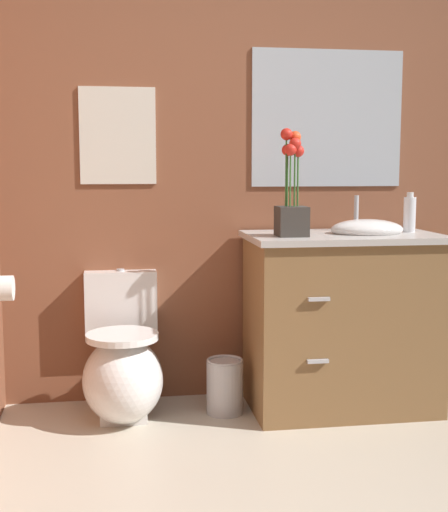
{
  "coord_description": "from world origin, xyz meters",
  "views": [
    {
      "loc": [
        -0.84,
        -1.84,
        1.2
      ],
      "look_at": [
        -0.33,
        1.38,
        0.79
      ],
      "focal_mm": 49.21,
      "sensor_mm": 36.0,
      "label": 1
    }
  ],
  "objects_px": {
    "vanity_cabinet": "(342,319)",
    "soap_bottle": "(410,214)",
    "wall_mirror": "(327,119)",
    "toilet": "(123,368)",
    "flower_vase": "(292,199)",
    "trash_bin": "(225,386)",
    "wall_poster": "(118,136)",
    "toilet_paper_roll": "(0,288)"
  },
  "relations": [
    {
      "from": "trash_bin",
      "to": "wall_poster",
      "type": "height_order",
      "value": "wall_poster"
    },
    {
      "from": "toilet",
      "to": "trash_bin",
      "type": "distance_m",
      "value": 0.51
    },
    {
      "from": "soap_bottle",
      "to": "wall_poster",
      "type": "height_order",
      "value": "wall_poster"
    },
    {
      "from": "vanity_cabinet",
      "to": "trash_bin",
      "type": "distance_m",
      "value": 0.67
    },
    {
      "from": "wall_poster",
      "to": "wall_mirror",
      "type": "relative_size",
      "value": 0.6
    },
    {
      "from": "toilet_paper_roll",
      "to": "toilet",
      "type": "bearing_deg",
      "value": 20.73
    },
    {
      "from": "toilet",
      "to": "vanity_cabinet",
      "type": "relative_size",
      "value": 0.65
    },
    {
      "from": "toilet",
      "to": "wall_mirror",
      "type": "xyz_separation_m",
      "value": [
        1.08,
        0.27,
        1.21
      ]
    },
    {
      "from": "flower_vase",
      "to": "wall_mirror",
      "type": "relative_size",
      "value": 0.63
    },
    {
      "from": "soap_bottle",
      "to": "wall_poster",
      "type": "xyz_separation_m",
      "value": [
        -1.43,
        0.26,
        0.39
      ]
    },
    {
      "from": "flower_vase",
      "to": "soap_bottle",
      "type": "distance_m",
      "value": 0.65
    },
    {
      "from": "vanity_cabinet",
      "to": "flower_vase",
      "type": "distance_m",
      "value": 0.67
    },
    {
      "from": "soap_bottle",
      "to": "trash_bin",
      "type": "height_order",
      "value": "soap_bottle"
    },
    {
      "from": "flower_vase",
      "to": "wall_mirror",
      "type": "distance_m",
      "value": 0.61
    },
    {
      "from": "trash_bin",
      "to": "vanity_cabinet",
      "type": "bearing_deg",
      "value": -0.81
    },
    {
      "from": "wall_poster",
      "to": "wall_mirror",
      "type": "height_order",
      "value": "wall_mirror"
    },
    {
      "from": "vanity_cabinet",
      "to": "toilet_paper_roll",
      "type": "distance_m",
      "value": 1.63
    },
    {
      "from": "soap_bottle",
      "to": "wall_poster",
      "type": "bearing_deg",
      "value": 169.78
    },
    {
      "from": "flower_vase",
      "to": "vanity_cabinet",
      "type": "bearing_deg",
      "value": 14.42
    },
    {
      "from": "toilet",
      "to": "flower_vase",
      "type": "height_order",
      "value": "flower_vase"
    },
    {
      "from": "toilet",
      "to": "wall_mirror",
      "type": "relative_size",
      "value": 0.86
    },
    {
      "from": "flower_vase",
      "to": "wall_mirror",
      "type": "height_order",
      "value": "wall_mirror"
    },
    {
      "from": "wall_poster",
      "to": "toilet_paper_roll",
      "type": "xyz_separation_m",
      "value": [
        -0.52,
        -0.46,
        -0.67
      ]
    },
    {
      "from": "flower_vase",
      "to": "toilet",
      "type": "bearing_deg",
      "value": 172.93
    },
    {
      "from": "wall_mirror",
      "to": "vanity_cabinet",
      "type": "bearing_deg",
      "value": -89.48
    },
    {
      "from": "toilet",
      "to": "vanity_cabinet",
      "type": "bearing_deg",
      "value": -1.4
    },
    {
      "from": "wall_poster",
      "to": "trash_bin",
      "type": "bearing_deg",
      "value": -30.05
    },
    {
      "from": "vanity_cabinet",
      "to": "soap_bottle",
      "type": "relative_size",
      "value": 5.32
    },
    {
      "from": "vanity_cabinet",
      "to": "flower_vase",
      "type": "height_order",
      "value": "flower_vase"
    },
    {
      "from": "trash_bin",
      "to": "wall_poster",
      "type": "distance_m",
      "value": 1.34
    },
    {
      "from": "toilet",
      "to": "wall_mirror",
      "type": "height_order",
      "value": "wall_mirror"
    },
    {
      "from": "wall_poster",
      "to": "wall_mirror",
      "type": "xyz_separation_m",
      "value": [
        1.08,
        0.0,
        0.1
      ]
    },
    {
      "from": "toilet",
      "to": "toilet_paper_roll",
      "type": "relative_size",
      "value": 6.27
    },
    {
      "from": "wall_mirror",
      "to": "flower_vase",
      "type": "bearing_deg",
      "value": -127.34
    },
    {
      "from": "trash_bin",
      "to": "wall_poster",
      "type": "bearing_deg",
      "value": 149.95
    },
    {
      "from": "trash_bin",
      "to": "soap_bottle",
      "type": "bearing_deg",
      "value": 1.67
    },
    {
      "from": "toilet",
      "to": "wall_mirror",
      "type": "distance_m",
      "value": 1.64
    },
    {
      "from": "flower_vase",
      "to": "wall_poster",
      "type": "bearing_deg",
      "value": 155.34
    },
    {
      "from": "toilet",
      "to": "wall_poster",
      "type": "distance_m",
      "value": 1.14
    },
    {
      "from": "flower_vase",
      "to": "wall_mirror",
      "type": "xyz_separation_m",
      "value": [
        0.28,
        0.37,
        0.4
      ]
    },
    {
      "from": "vanity_cabinet",
      "to": "trash_bin",
      "type": "height_order",
      "value": "vanity_cabinet"
    },
    {
      "from": "wall_mirror",
      "to": "toilet_paper_roll",
      "type": "xyz_separation_m",
      "value": [
        -1.6,
        -0.46,
        -0.77
      ]
    }
  ]
}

